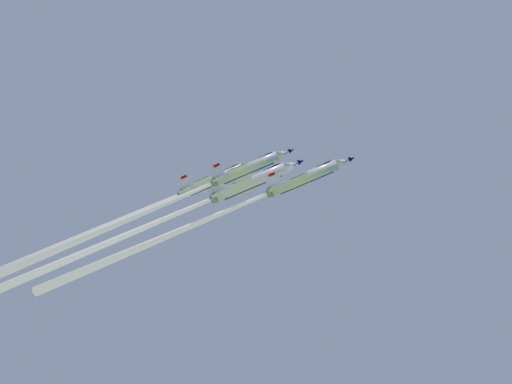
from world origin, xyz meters
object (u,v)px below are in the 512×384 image
Objects in this scene: jet_lead at (200,222)px; jet_left at (119,238)px; jet_right at (132,218)px; jet_slot at (106,226)px.

jet_lead is 16.26m from jet_left.
jet_right is 0.99× the size of jet_slot.
jet_left is 13.32m from jet_right.
jet_left reaches higher than jet_right.
jet_left is at bearing -150.27° from jet_right.
jet_right reaches higher than jet_lead.
jet_slot is at bearing -83.92° from jet_lead.
jet_slot is (2.05, -4.88, 1.25)m from jet_left.
jet_slot is (-9.07, 2.33, -0.08)m from jet_right.
jet_left is 1.27× the size of jet_slot.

